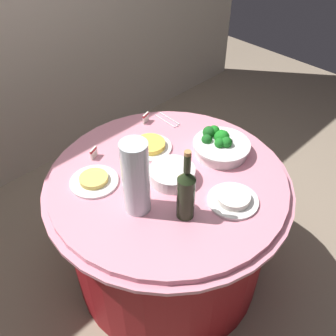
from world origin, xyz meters
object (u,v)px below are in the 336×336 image
(serving_tongs, at_px, (168,120))
(food_plate_fried_egg, at_px, (150,146))
(label_placard_mid, at_px, (132,181))
(decorative_fruit_vase, at_px, (136,181))
(food_plate_noodles, at_px, (94,180))
(plate_stack, at_px, (173,174))
(label_placard_front, at_px, (146,117))
(label_placard_rear, at_px, (94,152))
(food_plate_rice, at_px, (233,199))
(broccoli_bowl, at_px, (220,145))
(wine_bottle, at_px, (186,193))

(serving_tongs, distance_m, food_plate_fried_egg, 0.26)
(label_placard_mid, bearing_deg, food_plate_fried_egg, 31.10)
(decorative_fruit_vase, relative_size, food_plate_noodles, 1.55)
(plate_stack, distance_m, serving_tongs, 0.47)
(serving_tongs, bearing_deg, food_plate_noodles, -168.74)
(label_placard_front, xyz_separation_m, label_placard_rear, (-0.38, -0.05, 0.00))
(food_plate_noodles, distance_m, label_placard_front, 0.53)
(plate_stack, distance_m, food_plate_fried_egg, 0.25)
(label_placard_front, bearing_deg, food_plate_rice, -101.11)
(serving_tongs, height_order, label_placard_front, label_placard_front)
(broccoli_bowl, bearing_deg, food_plate_fried_egg, 130.41)
(plate_stack, relative_size, serving_tongs, 1.26)
(wine_bottle, xyz_separation_m, label_placard_front, (0.34, 0.62, -0.10))
(food_plate_noodles, bearing_deg, serving_tongs, 11.26)
(decorative_fruit_vase, height_order, food_plate_fried_egg, decorative_fruit_vase)
(plate_stack, distance_m, wine_bottle, 0.25)
(food_plate_fried_egg, distance_m, label_placard_rear, 0.28)
(decorative_fruit_vase, height_order, food_plate_noodles, decorative_fruit_vase)
(broccoli_bowl, relative_size, plate_stack, 1.33)
(food_plate_fried_egg, height_order, label_placard_front, label_placard_front)
(serving_tongs, relative_size, food_plate_noodles, 0.76)
(food_plate_fried_egg, height_order, label_placard_mid, label_placard_mid)
(label_placard_rear, bearing_deg, serving_tongs, -3.42)
(broccoli_bowl, relative_size, food_plate_rice, 1.27)
(label_placard_front, bearing_deg, decorative_fruit_vase, -135.18)
(food_plate_rice, relative_size, food_plate_noodles, 1.00)
(wine_bottle, bearing_deg, label_placard_front, 61.16)
(label_placard_front, bearing_deg, broccoli_bowl, -79.47)
(plate_stack, distance_m, food_plate_noodles, 0.36)
(broccoli_bowl, xyz_separation_m, label_placard_front, (-0.08, 0.45, -0.01))
(label_placard_mid, bearing_deg, food_plate_rice, -57.14)
(decorative_fruit_vase, relative_size, label_placard_rear, 6.18)
(food_plate_noodles, xyz_separation_m, label_placard_mid, (0.11, -0.14, 0.02))
(plate_stack, distance_m, label_placard_rear, 0.41)
(food_plate_fried_egg, distance_m, food_plate_noodles, 0.35)
(plate_stack, bearing_deg, label_placard_front, 62.61)
(serving_tongs, height_order, food_plate_fried_egg, food_plate_fried_egg)
(plate_stack, distance_m, decorative_fruit_vase, 0.26)
(food_plate_rice, xyz_separation_m, label_placard_mid, (-0.24, 0.38, 0.01))
(label_placard_mid, bearing_deg, plate_stack, -29.72)
(broccoli_bowl, bearing_deg, label_placard_front, 100.53)
(wine_bottle, relative_size, food_plate_rice, 1.53)
(wine_bottle, distance_m, label_placard_mid, 0.30)
(serving_tongs, relative_size, label_placard_front, 3.04)
(serving_tongs, height_order, label_placard_rear, label_placard_rear)
(decorative_fruit_vase, relative_size, food_plate_rice, 1.55)
(broccoli_bowl, height_order, label_placard_front, broccoli_bowl)
(food_plate_noodles, distance_m, label_placard_mid, 0.18)
(serving_tongs, bearing_deg, decorative_fruit_vase, -145.78)
(broccoli_bowl, relative_size, serving_tongs, 1.68)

